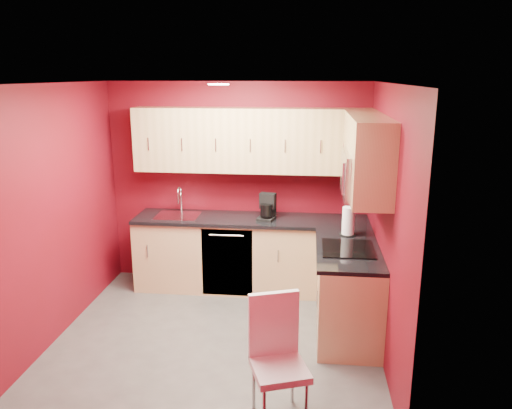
% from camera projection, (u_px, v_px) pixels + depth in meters
% --- Properties ---
extents(floor, '(3.20, 3.20, 0.00)m').
position_uv_depth(floor, '(218.00, 335.00, 5.08)').
color(floor, '#514F4C').
rests_on(floor, ground).
extents(ceiling, '(3.20, 3.20, 0.00)m').
position_uv_depth(ceiling, '(212.00, 83.00, 4.45)').
color(ceiling, white).
rests_on(ceiling, wall_back).
extents(wall_back, '(3.20, 0.00, 3.20)m').
position_uv_depth(wall_back, '(238.00, 184.00, 6.21)').
color(wall_back, '#610916').
rests_on(wall_back, floor).
extents(wall_front, '(3.20, 0.00, 3.20)m').
position_uv_depth(wall_front, '(173.00, 280.00, 3.32)').
color(wall_front, '#610916').
rests_on(wall_front, floor).
extents(wall_left, '(0.00, 3.00, 3.00)m').
position_uv_depth(wall_left, '(56.00, 213.00, 4.93)').
color(wall_left, '#610916').
rests_on(wall_left, floor).
extents(wall_right, '(0.00, 3.00, 3.00)m').
position_uv_depth(wall_right, '(386.00, 223.00, 4.60)').
color(wall_right, '#610916').
rests_on(wall_right, floor).
extents(base_cabinets_back, '(2.80, 0.60, 0.87)m').
position_uv_depth(base_cabinets_back, '(251.00, 255.00, 6.10)').
color(base_cabinets_back, tan).
rests_on(base_cabinets_back, floor).
extents(base_cabinets_right, '(0.60, 1.30, 0.87)m').
position_uv_depth(base_cabinets_right, '(347.00, 292.00, 5.07)').
color(base_cabinets_right, tan).
rests_on(base_cabinets_right, floor).
extents(countertop_back, '(2.80, 0.63, 0.04)m').
position_uv_depth(countertop_back, '(251.00, 220.00, 5.97)').
color(countertop_back, black).
rests_on(countertop_back, base_cabinets_back).
extents(countertop_right, '(0.63, 1.27, 0.04)m').
position_uv_depth(countertop_right, '(348.00, 250.00, 4.95)').
color(countertop_right, black).
rests_on(countertop_right, base_cabinets_right).
extents(upper_cabinets_back, '(2.80, 0.35, 0.75)m').
position_uv_depth(upper_cabinets_back, '(252.00, 140.00, 5.87)').
color(upper_cabinets_back, tan).
rests_on(upper_cabinets_back, wall_back).
extents(upper_cabinets_right, '(0.35, 1.55, 0.75)m').
position_uv_depth(upper_cabinets_right, '(366.00, 147.00, 4.88)').
color(upper_cabinets_right, tan).
rests_on(upper_cabinets_right, wall_right).
extents(microwave, '(0.42, 0.76, 0.42)m').
position_uv_depth(microwave, '(364.00, 175.00, 4.71)').
color(microwave, silver).
rests_on(microwave, upper_cabinets_right).
extents(cooktop, '(0.50, 0.55, 0.01)m').
position_uv_depth(cooktop, '(348.00, 249.00, 4.91)').
color(cooktop, black).
rests_on(cooktop, countertop_right).
extents(sink, '(0.52, 0.42, 0.35)m').
position_uv_depth(sink, '(178.00, 213.00, 6.07)').
color(sink, silver).
rests_on(sink, countertop_back).
extents(dishwasher_front, '(0.60, 0.02, 0.82)m').
position_uv_depth(dishwasher_front, '(227.00, 263.00, 5.85)').
color(dishwasher_front, black).
rests_on(dishwasher_front, base_cabinets_back).
extents(downlight, '(0.20, 0.20, 0.01)m').
position_uv_depth(downlight, '(219.00, 84.00, 4.74)').
color(downlight, white).
rests_on(downlight, ceiling).
extents(coffee_maker, '(0.23, 0.28, 0.31)m').
position_uv_depth(coffee_maker, '(266.00, 207.00, 5.86)').
color(coffee_maker, black).
rests_on(coffee_maker, countertop_back).
extents(napkin_holder, '(0.14, 0.14, 0.13)m').
position_uv_depth(napkin_holder, '(268.00, 214.00, 5.91)').
color(napkin_holder, black).
rests_on(napkin_holder, countertop_back).
extents(paper_towel, '(0.22, 0.22, 0.31)m').
position_uv_depth(paper_towel, '(348.00, 221.00, 5.30)').
color(paper_towel, white).
rests_on(paper_towel, countertop_right).
extents(dining_chair, '(0.51, 0.52, 0.98)m').
position_uv_depth(dining_chair, '(280.00, 362.00, 3.73)').
color(dining_chair, silver).
rests_on(dining_chair, floor).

